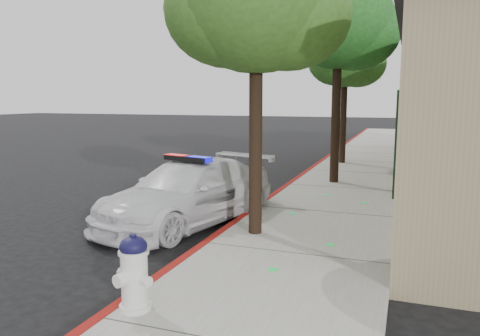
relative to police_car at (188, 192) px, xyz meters
name	(u,v)px	position (x,y,z in m)	size (l,w,h in m)	color
ground	(202,250)	(1.03, -1.58, -0.68)	(120.00, 120.00, 0.00)	black
sidewalk	(322,214)	(2.63, 1.42, -0.60)	(3.20, 60.00, 0.15)	gray
red_curb	(257,209)	(1.09, 1.42, -0.60)	(0.14, 60.00, 0.16)	maroon
police_car	(188,192)	(0.00, 0.00, 0.00)	(2.99, 4.96, 1.46)	white
fire_hydrant	(134,272)	(1.38, -4.26, -0.06)	(0.54, 0.47, 0.93)	white
street_tree_near	(256,7)	(1.74, -0.70, 3.58)	(3.28, 3.00, 5.50)	black
street_tree_mid	(339,27)	(2.32, 5.29, 4.03)	(3.42, 3.16, 6.04)	black
street_tree_far	(346,59)	(1.98, 9.67, 3.46)	(2.93, 2.82, 5.30)	black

